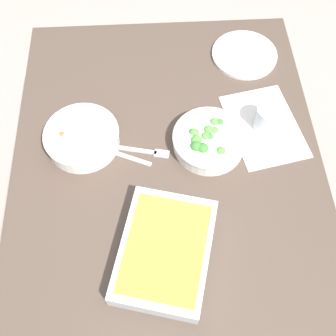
{
  "coord_description": "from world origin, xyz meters",
  "views": [
    {
      "loc": [
        -0.59,
        0.03,
        1.78
      ],
      "look_at": [
        0.0,
        0.0,
        0.74
      ],
      "focal_mm": 44.33,
      "sensor_mm": 36.0,
      "label": 1
    }
  ],
  "objects": [
    {
      "name": "placemat",
      "position": [
        0.13,
        -0.3,
        0.74
      ],
      "size": [
        0.31,
        0.25,
        0.0
      ],
      "primitive_type": "cube",
      "rotation": [
        0.0,
        0.0,
        0.2
      ],
      "color": "silver",
      "rests_on": "dining_table"
    },
    {
      "name": "baking_dish",
      "position": [
        -0.26,
        0.02,
        0.77
      ],
      "size": [
        0.35,
        0.29,
        0.06
      ],
      "color": "silver",
      "rests_on": "dining_table"
    },
    {
      "name": "dining_table",
      "position": [
        0.0,
        0.0,
        0.65
      ],
      "size": [
        1.2,
        0.9,
        0.74
      ],
      "color": "#4C3D33",
      "rests_on": "ground_plane"
    },
    {
      "name": "broccoli_bowl",
      "position": [
        0.07,
        -0.12,
        0.77
      ],
      "size": [
        0.22,
        0.22,
        0.07
      ],
      "color": "white",
      "rests_on": "dining_table"
    },
    {
      "name": "ground_plane",
      "position": [
        0.0,
        0.0,
        0.0
      ],
      "size": [
        6.0,
        6.0,
        0.0
      ],
      "primitive_type": "plane",
      "color": "#9E9389"
    },
    {
      "name": "drink_cup",
      "position": [
        0.13,
        -0.3,
        0.78
      ],
      "size": [
        0.07,
        0.07,
        0.08
      ],
      "color": "#B2BCC6",
      "rests_on": "dining_table"
    },
    {
      "name": "stew_bowl",
      "position": [
        0.1,
        0.25,
        0.77
      ],
      "size": [
        0.22,
        0.22,
        0.06
      ],
      "color": "white",
      "rests_on": "dining_table"
    },
    {
      "name": "side_plate",
      "position": [
        0.42,
        -0.28,
        0.75
      ],
      "size": [
        0.22,
        0.22,
        0.01
      ],
      "primitive_type": "cylinder",
      "color": "silver",
      "rests_on": "dining_table"
    },
    {
      "name": "spoon_by_stew",
      "position": [
        0.06,
        0.15,
        0.74
      ],
      "size": [
        0.09,
        0.17,
        0.01
      ],
      "color": "silver",
      "rests_on": "dining_table"
    },
    {
      "name": "fork_on_table",
      "position": [
        0.06,
        0.07,
        0.74
      ],
      "size": [
        0.06,
        0.18,
        0.01
      ],
      "color": "silver",
      "rests_on": "dining_table"
    }
  ]
}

